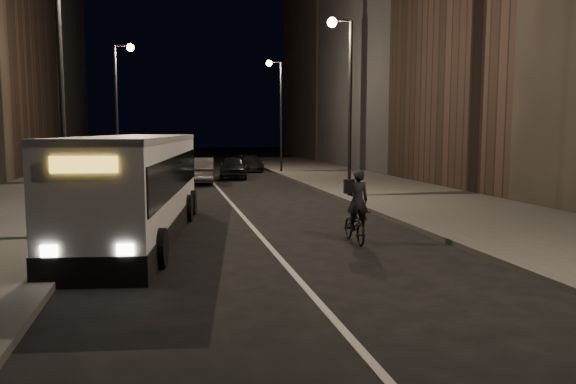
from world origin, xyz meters
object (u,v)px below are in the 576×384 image
cyclist_on_bicycle (356,218)px  car_mid (200,170)px  streetlight_right_mid (345,83)px  streetlight_right_far (278,101)px  car_near (233,167)px  car_far (250,163)px  streetlight_left_near (70,53)px  streetlight_left_far (121,94)px  city_bus (138,182)px

cyclist_on_bicycle → car_mid: size_ratio=0.45×
cyclist_on_bicycle → streetlight_right_mid: bearing=76.3°
streetlight_right_far → car_near: (-3.75, -3.69, -4.61)m
car_near → streetlight_right_far: bearing=51.7°
streetlight_right_mid → car_near: size_ratio=1.85×
streetlight_right_mid → car_near: bearing=107.0°
car_far → streetlight_left_near: bearing=-107.1°
streetlight_right_mid → car_far: 19.00m
streetlight_left_far → car_near: bearing=18.5°
streetlight_left_near → car_mid: bearing=75.3°
streetlight_right_mid → streetlight_left_far: same height
cyclist_on_bicycle → car_far: bearing=90.0°
streetlight_right_mid → car_far: bearing=95.4°
streetlight_left_near → cyclist_on_bicycle: streetlight_left_near is taller
streetlight_right_mid → streetlight_right_far: (0.00, 16.00, 0.00)m
city_bus → car_far: bearing=82.1°
cyclist_on_bicycle → car_mid: (-3.33, 19.10, 0.07)m
streetlight_left_far → car_near: (6.91, 2.31, -4.61)m
streetlight_left_near → streetlight_left_far: size_ratio=1.00×
streetlight_left_near → city_bus: 4.10m
streetlight_right_mid → car_mid: (-6.13, 9.25, -4.58)m
streetlight_left_far → car_mid: streetlight_left_far is taller
city_bus → car_far: city_bus is taller
streetlight_left_near → cyclist_on_bicycle: size_ratio=3.84×
car_near → city_bus: bearing=-97.4°
city_bus → car_mid: size_ratio=2.43×
streetlight_left_far → car_mid: 6.49m
streetlight_right_far → city_bus: 25.53m
car_far → streetlight_right_far: bearing=-51.5°
streetlight_right_mid → car_mid: size_ratio=1.72×
streetlight_left_near → car_far: 28.19m
car_near → car_mid: car_mid is taller
streetlight_left_far → streetlight_right_far: bearing=29.4°
streetlight_right_far → car_mid: (-6.13, -6.75, -4.58)m
streetlight_right_mid → streetlight_right_far: size_ratio=1.00×
streetlight_right_mid → car_mid: 12.01m
car_mid → car_far: size_ratio=1.11×
city_bus → car_far: 26.94m
streetlight_right_mid → streetlight_left_near: 13.33m
streetlight_right_mid → city_bus: 12.31m
streetlight_right_far → car_near: 7.00m
streetlight_left_near → car_far: (8.93, 26.31, -4.74)m
streetlight_right_far → city_bus: bearing=-110.7°
streetlight_right_mid → car_far: size_ratio=1.91×
streetlight_right_mid → streetlight_left_far: size_ratio=1.00×
streetlight_right_far → car_mid: 10.20m
car_near → car_mid: bearing=-120.8°
cyclist_on_bicycle → car_mid: cyclist_on_bicycle is taller
cyclist_on_bicycle → car_mid: 19.39m
city_bus → car_mid: city_bus is taller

